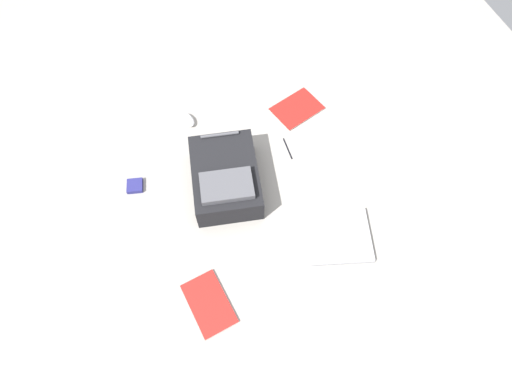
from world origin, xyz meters
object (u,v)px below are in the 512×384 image
at_px(book_comic, 209,304).
at_px(earbud_pouch, 135,186).
at_px(book_red, 297,109).
at_px(computer_mouse, 188,120).
at_px(backpack, 225,178).
at_px(pen_black, 288,148).
at_px(laptop, 339,236).

xyz_separation_m(book_comic, earbud_pouch, (-0.19, 0.71, 0.01)).
relative_size(book_red, computer_mouse, 2.86).
relative_size(backpack, book_comic, 1.69).
relative_size(book_red, pen_black, 2.22).
bearing_deg(laptop, book_comic, -171.71).
height_order(laptop, pen_black, laptop).
height_order(book_comic, earbud_pouch, earbud_pouch).
distance_m(backpack, book_comic, 0.62).
bearing_deg(book_comic, backpack, 65.13).
bearing_deg(earbud_pouch, book_comic, -74.95).
distance_m(laptop, book_red, 0.81).
bearing_deg(pen_black, computer_mouse, 142.48).
relative_size(backpack, pen_black, 3.54).
bearing_deg(book_comic, computer_mouse, 80.11).
height_order(backpack, book_red, backpack).
height_order(book_comic, pen_black, book_comic).
xyz_separation_m(computer_mouse, pen_black, (0.47, -0.36, -0.02)).
bearing_deg(backpack, pen_black, 15.80).
distance_m(book_comic, earbud_pouch, 0.74).
xyz_separation_m(backpack, book_comic, (-0.26, -0.56, -0.08)).
distance_m(laptop, book_comic, 0.70).
distance_m(pen_black, earbud_pouch, 0.84).
relative_size(book_comic, computer_mouse, 2.71).
xyz_separation_m(backpack, pen_black, (0.39, 0.11, -0.08)).
bearing_deg(computer_mouse, backpack, -96.04).
distance_m(book_comic, book_red, 1.20).
xyz_separation_m(book_red, pen_black, (-0.15, -0.24, -0.00)).
xyz_separation_m(pen_black, earbud_pouch, (-0.84, 0.04, 0.01)).
bearing_deg(laptop, earbud_pouch, 145.36).
bearing_deg(earbud_pouch, pen_black, -2.78).
relative_size(laptop, computer_mouse, 3.35).
bearing_deg(book_red, computer_mouse, 168.63).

